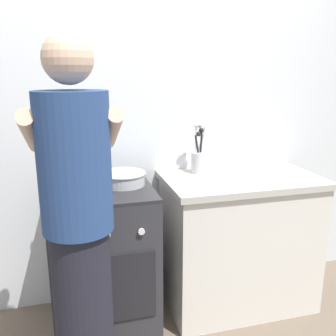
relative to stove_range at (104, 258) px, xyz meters
name	(u,v)px	position (x,y,z in m)	size (l,w,h in m)	color
ground	(165,327)	(0.35, -0.15, -0.45)	(6.00, 6.00, 0.00)	#6B5B4C
back_wall	(175,118)	(0.55, 0.35, 0.80)	(3.20, 0.10, 2.50)	silver
countertop	(238,241)	(0.90, 0.00, 0.00)	(1.00, 0.60, 0.90)	silver
stove_range	(104,258)	(0.00, 0.00, 0.00)	(0.60, 0.62, 0.90)	#2D2D33
pot	(75,179)	(-0.14, 0.04, 0.50)	(0.28, 0.22, 0.10)	#B2B2B7
mixing_bowl	(123,178)	(0.14, 0.03, 0.49)	(0.27, 0.27, 0.08)	#B7B7BC
utensil_crock	(199,158)	(0.66, 0.17, 0.55)	(0.10, 0.10, 0.34)	silver
person	(79,237)	(-0.14, -0.56, 0.41)	(0.41, 0.50, 1.70)	black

